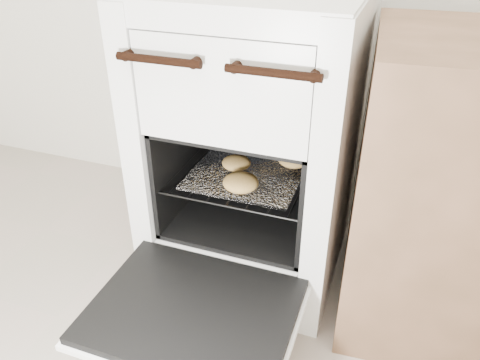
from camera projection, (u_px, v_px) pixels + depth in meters
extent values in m
cube|color=silver|center=(257.00, 140.00, 1.45)|extent=(0.58, 0.62, 0.89)
cylinder|color=black|center=(158.00, 60.00, 1.06)|extent=(0.21, 0.02, 0.02)
cylinder|color=black|center=(273.00, 73.00, 0.98)|extent=(0.21, 0.02, 0.02)
cube|color=black|center=(193.00, 310.00, 1.17)|extent=(0.50, 0.39, 0.02)
cube|color=silver|center=(193.00, 315.00, 1.18)|extent=(0.52, 0.41, 0.02)
cylinder|color=black|center=(187.00, 162.00, 1.49)|extent=(0.01, 0.41, 0.01)
cylinder|color=black|center=(316.00, 185.00, 1.37)|extent=(0.01, 0.41, 0.01)
cylinder|color=black|center=(226.00, 206.00, 1.27)|extent=(0.42, 0.01, 0.01)
cylinder|color=black|center=(267.00, 146.00, 1.59)|extent=(0.42, 0.01, 0.01)
cylinder|color=black|center=(197.00, 164.00, 1.48)|extent=(0.01, 0.39, 0.01)
cylinder|color=black|center=(214.00, 167.00, 1.46)|extent=(0.01, 0.39, 0.01)
cylinder|color=black|center=(231.00, 170.00, 1.45)|extent=(0.01, 0.39, 0.01)
cylinder|color=black|center=(249.00, 173.00, 1.43)|extent=(0.01, 0.39, 0.01)
cylinder|color=black|center=(267.00, 176.00, 1.41)|extent=(0.01, 0.39, 0.01)
cylinder|color=black|center=(285.00, 180.00, 1.40)|extent=(0.01, 0.39, 0.01)
cylinder|color=black|center=(304.00, 183.00, 1.38)|extent=(0.01, 0.39, 0.01)
cube|color=white|center=(247.00, 174.00, 1.41)|extent=(0.33, 0.29, 0.01)
ellipsoid|color=tan|center=(241.00, 182.00, 1.32)|extent=(0.13, 0.13, 0.05)
ellipsoid|color=tan|center=(294.00, 159.00, 1.44)|extent=(0.13, 0.13, 0.04)
ellipsoid|color=tan|center=(236.00, 163.00, 1.42)|extent=(0.12, 0.12, 0.04)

